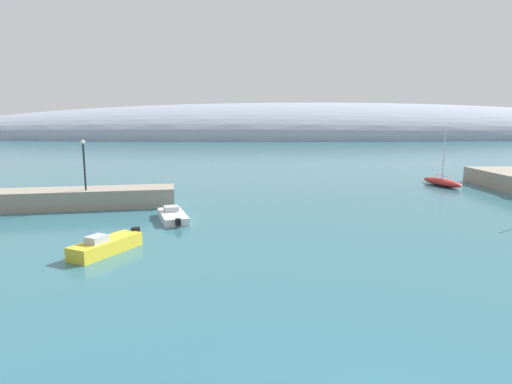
# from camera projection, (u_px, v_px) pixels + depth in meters

# --- Properties ---
(breakwater_rocks) EXTENTS (20.75, 6.68, 1.68)m
(breakwater_rocks) POSITION_uv_depth(u_px,v_px,m) (57.00, 199.00, 38.70)
(breakwater_rocks) COLOR gray
(breakwater_rocks) RESTS_ON ground
(distant_ridge) EXTENTS (341.31, 84.05, 29.31)m
(distant_ridge) POSITION_uv_depth(u_px,v_px,m) (315.00, 137.00, 191.59)
(distant_ridge) COLOR #8E99AD
(distant_ridge) RESTS_ON ground
(sailboat_red_mid_mooring) EXTENTS (3.08, 6.67, 7.07)m
(sailboat_red_mid_mooring) POSITION_uv_depth(u_px,v_px,m) (442.00, 182.00, 51.71)
(sailboat_red_mid_mooring) COLOR red
(sailboat_red_mid_mooring) RESTS_ON water
(motorboat_white_foreground) EXTENTS (3.13, 5.33, 0.98)m
(motorboat_white_foreground) POSITION_uv_depth(u_px,v_px,m) (173.00, 216.00, 34.30)
(motorboat_white_foreground) COLOR white
(motorboat_white_foreground) RESTS_ON water
(motorboat_yellow_outer) EXTENTS (3.55, 4.88, 1.22)m
(motorboat_yellow_outer) POSITION_uv_depth(u_px,v_px,m) (106.00, 245.00, 25.87)
(motorboat_yellow_outer) COLOR yellow
(motorboat_yellow_outer) RESTS_ON water
(harbor_lamp_post) EXTENTS (0.36, 0.36, 4.39)m
(harbor_lamp_post) POSITION_uv_depth(u_px,v_px,m) (84.00, 160.00, 37.82)
(harbor_lamp_post) COLOR black
(harbor_lamp_post) RESTS_ON breakwater_rocks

